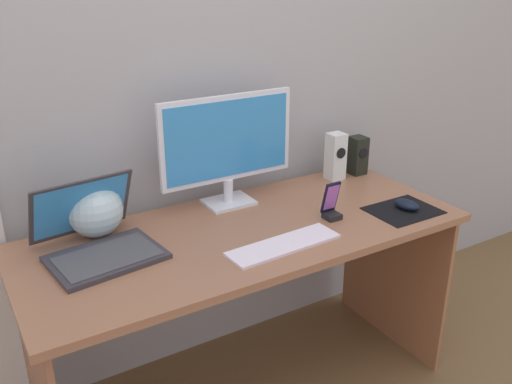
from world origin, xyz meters
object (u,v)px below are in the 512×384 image
(monitor, at_px, (228,145))
(laptop, at_px, (98,240))
(fishbowl, at_px, (95,210))
(keyboard_external, at_px, (284,245))
(mouse, at_px, (407,205))
(speaker_right, at_px, (358,155))
(speaker_near_monitor, at_px, (336,156))
(phone_in_dock, at_px, (331,206))

(monitor, bearing_deg, laptop, -166.07)
(fishbowl, height_order, keyboard_external, fishbowl)
(monitor, bearing_deg, keyboard_external, -91.92)
(keyboard_external, distance_m, mouse, 0.55)
(speaker_right, distance_m, speaker_near_monitor, 0.12)
(keyboard_external, height_order, phone_in_dock, phone_in_dock)
(monitor, distance_m, mouse, 0.70)
(laptop, bearing_deg, monitor, 13.93)
(keyboard_external, height_order, mouse, mouse)
(mouse, bearing_deg, fishbowl, 147.54)
(keyboard_external, relative_size, phone_in_dock, 2.84)
(speaker_right, bearing_deg, phone_in_dock, -141.34)
(fishbowl, bearing_deg, mouse, -20.82)
(monitor, xyz_separation_m, speaker_near_monitor, (0.51, 0.00, -0.13))
(monitor, bearing_deg, fishbowl, 179.75)
(mouse, bearing_deg, speaker_near_monitor, 81.91)
(mouse, height_order, phone_in_dock, phone_in_dock)
(laptop, height_order, mouse, laptop)
(speaker_near_monitor, distance_m, keyboard_external, 0.67)
(monitor, xyz_separation_m, speaker_right, (0.63, 0.00, -0.15))
(laptop, height_order, keyboard_external, laptop)
(monitor, xyz_separation_m, keyboard_external, (-0.01, -0.40, -0.23))
(speaker_near_monitor, height_order, keyboard_external, speaker_near_monitor)
(laptop, bearing_deg, keyboard_external, -26.68)
(speaker_right, relative_size, laptop, 0.44)
(fishbowl, height_order, mouse, fishbowl)
(phone_in_dock, bearing_deg, fishbowl, 157.94)
(mouse, distance_m, phone_in_dock, 0.30)
(monitor, xyz_separation_m, phone_in_dock, (0.25, -0.30, -0.19))
(laptop, relative_size, phone_in_dock, 2.72)
(laptop, bearing_deg, fishbowl, 75.48)
(fishbowl, xyz_separation_m, mouse, (1.04, -0.40, -0.07))
(monitor, relative_size, fishbowl, 2.83)
(speaker_near_monitor, relative_size, fishbowl, 1.06)
(monitor, distance_m, speaker_near_monitor, 0.53)
(speaker_near_monitor, bearing_deg, mouse, -86.44)
(monitor, relative_size, keyboard_external, 1.36)
(speaker_near_monitor, relative_size, laptop, 0.53)
(phone_in_dock, bearing_deg, laptop, 167.84)
(fishbowl, xyz_separation_m, keyboard_external, (0.49, -0.40, -0.08))
(speaker_right, relative_size, mouse, 1.65)
(speaker_near_monitor, bearing_deg, laptop, -172.67)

